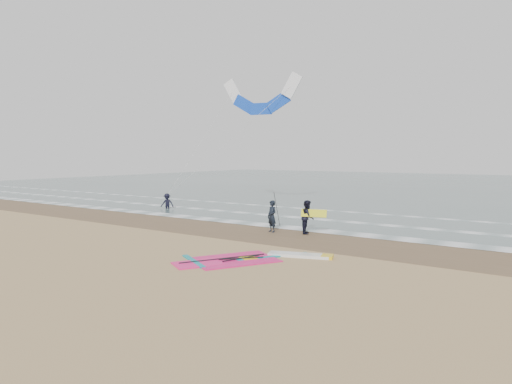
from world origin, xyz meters
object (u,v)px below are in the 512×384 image
Objects in this scene: person_standing at (272,216)px; person_wading at (167,199)px; windsurf_rig at (253,259)px; surf_kite at (261,99)px; person_walking at (308,217)px.

person_standing is 1.10× the size of person_wading.
windsurf_rig is 0.58× the size of surf_kite.
person_standing is at bearing 87.37° from person_walking.
surf_kite reaches higher than windsurf_rig.
windsurf_rig is at bearing -42.90° from person_standing.
windsurf_rig is at bearing -57.55° from surf_kite.
person_standing is 12.57m from person_wading.
windsurf_rig is at bearing -60.58° from person_wading.
person_walking reaches higher than person_standing.
person_wading is 0.17× the size of surf_kite.
windsurf_rig is 6.43m from person_walking.
surf_kite is at bearing 148.38° from person_standing.
windsurf_rig is 6.33m from person_standing.
surf_kite is (-9.19, 14.46, 8.15)m from windsurf_rig.
person_walking is at bearing 41.64° from person_standing.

